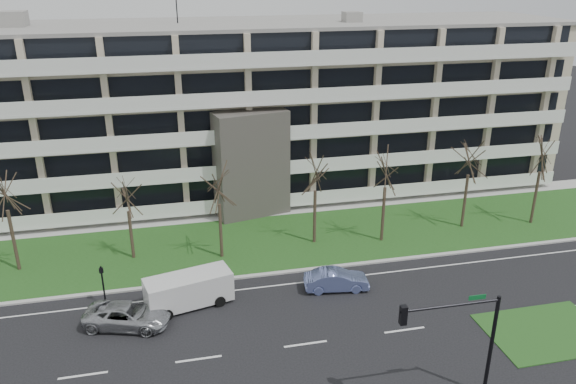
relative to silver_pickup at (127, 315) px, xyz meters
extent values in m
plane|color=black|center=(9.85, -4.03, -0.70)|extent=(160.00, 160.00, 0.00)
cube|color=#1F4A18|center=(9.85, 8.97, -0.67)|extent=(90.00, 10.00, 0.06)
cube|color=#B2B2AD|center=(9.85, 3.97, -0.64)|extent=(90.00, 0.35, 0.12)
cube|color=#B2B2AD|center=(9.85, 14.47, -0.66)|extent=(90.00, 2.00, 0.08)
cube|color=#1F4A18|center=(23.85, -6.03, -0.67)|extent=(7.00, 5.00, 0.06)
cube|color=white|center=(9.85, 2.47, -0.70)|extent=(90.00, 0.12, 0.01)
cube|color=#BFB194|center=(9.85, 21.47, 6.80)|extent=(60.00, 12.00, 15.00)
cube|color=gray|center=(9.85, 21.47, 14.45)|extent=(60.50, 12.50, 0.30)
cube|color=#4C4742|center=(9.85, 14.47, 3.80)|extent=(6.39, 3.69, 9.00)
cube|color=black|center=(9.85, 14.27, 1.30)|extent=(4.92, 1.19, 3.50)
cube|color=gray|center=(-8.15, 21.47, 15.20)|extent=(2.00, 2.00, 1.20)
cylinder|color=black|center=(4.85, 21.47, 16.30)|extent=(0.10, 0.10, 3.50)
cube|color=black|center=(9.85, 15.45, 1.40)|extent=(58.00, 0.10, 1.80)
cube|color=white|center=(9.85, 14.77, -0.10)|extent=(58.00, 1.40, 0.22)
cube|color=white|center=(9.85, 14.12, 0.50)|extent=(58.00, 0.08, 1.00)
cube|color=black|center=(9.85, 15.45, 4.40)|extent=(58.00, 0.10, 1.80)
cube|color=white|center=(9.85, 14.77, 2.90)|extent=(58.00, 1.40, 0.22)
cube|color=white|center=(9.85, 14.12, 3.50)|extent=(58.00, 0.08, 1.00)
cube|color=black|center=(9.85, 15.45, 7.40)|extent=(58.00, 0.10, 1.80)
cube|color=white|center=(9.85, 14.77, 5.90)|extent=(58.00, 1.40, 0.22)
cube|color=white|center=(9.85, 14.12, 6.50)|extent=(58.00, 0.08, 1.00)
cube|color=black|center=(9.85, 15.45, 10.40)|extent=(58.00, 0.10, 1.80)
cube|color=white|center=(9.85, 14.77, 8.90)|extent=(58.00, 1.40, 0.22)
cube|color=white|center=(9.85, 14.12, 9.50)|extent=(58.00, 0.08, 1.00)
cube|color=black|center=(9.85, 15.45, 13.40)|extent=(58.00, 0.10, 1.80)
cube|color=white|center=(9.85, 14.77, 11.90)|extent=(58.00, 1.40, 0.22)
cube|color=white|center=(9.85, 14.12, 12.50)|extent=(58.00, 0.08, 1.00)
imported|color=#A9ABB0|center=(0.00, 0.00, 0.00)|extent=(5.51, 3.71, 1.40)
imported|color=#7585CA|center=(13.25, 1.17, -0.01)|extent=(4.37, 2.01, 1.39)
cube|color=silver|center=(3.70, 1.42, 0.43)|extent=(5.63, 3.14, 1.87)
cube|color=black|center=(3.70, 1.42, 0.97)|extent=(5.21, 2.91, 0.69)
cube|color=silver|center=(6.14, 2.00, 0.28)|extent=(0.77, 1.90, 1.18)
cylinder|color=black|center=(2.30, 0.07, -0.36)|extent=(0.73, 0.40, 0.69)
cylinder|color=black|center=(1.84, 1.99, -0.36)|extent=(0.73, 0.40, 0.69)
cylinder|color=black|center=(5.56, 0.85, -0.36)|extent=(0.73, 0.40, 0.69)
cylinder|color=black|center=(5.10, 2.76, -0.36)|extent=(0.73, 0.40, 0.69)
cylinder|color=black|center=(17.58, -9.78, 2.12)|extent=(0.19, 0.19, 5.65)
cylinder|color=black|center=(15.13, -9.74, 4.76)|extent=(4.89, 0.21, 0.13)
cube|color=black|center=(12.88, -9.71, 4.57)|extent=(0.31, 0.31, 0.94)
sphere|color=red|center=(12.88, -9.71, 4.87)|extent=(0.19, 0.19, 0.19)
sphere|color=orange|center=(12.88, -9.71, 4.57)|extent=(0.19, 0.19, 0.19)
sphere|color=green|center=(12.88, -9.71, 4.27)|extent=(0.19, 0.19, 0.19)
cube|color=#0C5926|center=(16.45, -9.77, 5.04)|extent=(0.85, 0.05, 0.24)
cylinder|color=black|center=(-1.47, 2.57, 0.68)|extent=(0.11, 0.11, 2.76)
cube|color=black|center=(-1.47, 2.57, 1.78)|extent=(0.29, 0.24, 0.29)
sphere|color=red|center=(-1.47, 2.57, 1.78)|extent=(0.13, 0.13, 0.13)
cylinder|color=#382B21|center=(-7.74, 8.48, 1.58)|extent=(0.24, 0.24, 4.57)
cylinder|color=#382B21|center=(0.06, 8.51, 1.16)|extent=(0.24, 0.24, 3.72)
cylinder|color=#382B21|center=(6.38, 7.26, 1.40)|extent=(0.24, 0.24, 4.20)
cylinder|color=#382B21|center=(13.61, 8.02, 1.45)|extent=(0.24, 0.24, 4.30)
cylinder|color=#382B21|center=(18.80, 7.18, 1.52)|extent=(0.24, 0.24, 4.43)
cylinder|color=#382B21|center=(26.14, 8.09, 1.56)|extent=(0.24, 0.24, 4.53)
cylinder|color=#382B21|center=(32.12, 7.50, 1.56)|extent=(0.24, 0.24, 4.52)
camera|label=1|loc=(3.16, -29.36, 19.14)|focal=35.00mm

